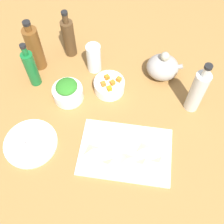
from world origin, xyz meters
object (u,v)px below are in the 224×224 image
at_px(bowl_greens, 68,93).
at_px(drinking_glass_0, 94,58).
at_px(plate_tofu, 31,143).
at_px(bottle_3, 31,68).
at_px(bowl_carrots, 109,86).
at_px(bottle_1, 197,91).
at_px(teapot, 163,67).
at_px(cutting_board, 125,152).
at_px(bottle_2, 35,48).
at_px(bottle_0, 69,37).

xyz_separation_m(bowl_greens, drinking_glass_0, (0.07, 0.17, 0.04)).
bearing_deg(plate_tofu, drinking_glass_0, 69.13).
distance_m(plate_tofu, bottle_3, 0.31).
bearing_deg(drinking_glass_0, bowl_greens, -112.19).
bearing_deg(bottle_3, bowl_carrots, 3.49).
height_order(plate_tofu, bottle_1, bottle_1).
bearing_deg(teapot, cutting_board, -103.64).
relative_size(bowl_carrots, bottle_2, 0.52).
distance_m(teapot, bottle_3, 0.55).
bearing_deg(bottle_2, drinking_glass_0, 6.66).
xyz_separation_m(bottle_0, bottle_1, (0.56, -0.20, 0.01)).
xyz_separation_m(cutting_board, bottle_0, (-0.33, 0.45, 0.09)).
xyz_separation_m(teapot, bottle_2, (-0.54, -0.05, 0.05)).
relative_size(bottle_1, bottle_2, 1.03).
relative_size(cutting_board, bowl_carrots, 2.64).
xyz_separation_m(plate_tofu, drinking_glass_0, (0.16, 0.41, 0.06)).
xyz_separation_m(plate_tofu, bowl_greens, (0.08, 0.23, 0.02)).
bearing_deg(bottle_3, bottle_2, 97.92).
relative_size(cutting_board, plate_tofu, 1.67).
relative_size(bottle_0, bottle_2, 0.94).
bearing_deg(bottle_2, bowl_greens, -39.95).
xyz_separation_m(cutting_board, bowl_carrots, (-0.11, 0.27, 0.02)).
relative_size(bowl_greens, teapot, 0.81).
bearing_deg(drinking_glass_0, teapot, 3.47).
bearing_deg(cutting_board, teapot, 76.36).
xyz_separation_m(bowl_carrots, bottle_3, (-0.32, -0.02, 0.07)).
xyz_separation_m(bottle_1, bottle_2, (-0.68, 0.10, 0.00)).
relative_size(cutting_board, bowl_greens, 2.73).
height_order(bowl_greens, bottle_2, bottle_2).
bearing_deg(bowl_greens, bottle_2, 140.05).
height_order(bottle_2, drinking_glass_0, bottle_2).
height_order(bottle_0, drinking_glass_0, bottle_0).
bearing_deg(bottle_3, bottle_0, 61.61).
xyz_separation_m(cutting_board, teapot, (0.10, 0.39, 0.05)).
relative_size(bowl_greens, bottle_0, 0.53).
distance_m(cutting_board, plate_tofu, 0.36).
xyz_separation_m(bottle_1, drinking_glass_0, (-0.43, 0.13, -0.04)).
distance_m(bowl_carrots, bottle_0, 0.29).
bearing_deg(bottle_2, bottle_0, 40.26).
xyz_separation_m(bowl_greens, bowl_carrots, (0.16, 0.07, -0.00)).
height_order(bowl_greens, teapot, teapot).
xyz_separation_m(plate_tofu, bottle_1, (0.59, 0.28, 0.10)).
height_order(bowl_carrots, drinking_glass_0, drinking_glass_0).
bearing_deg(plate_tofu, bowl_carrots, 51.41).
relative_size(cutting_board, drinking_glass_0, 2.53).
distance_m(cutting_board, bottle_2, 0.58).
height_order(bottle_0, bottle_3, bottle_0).
height_order(bowl_greens, bottle_1, bottle_1).
relative_size(bowl_greens, drinking_glass_0, 0.92).
xyz_separation_m(teapot, drinking_glass_0, (-0.30, -0.02, 0.01)).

